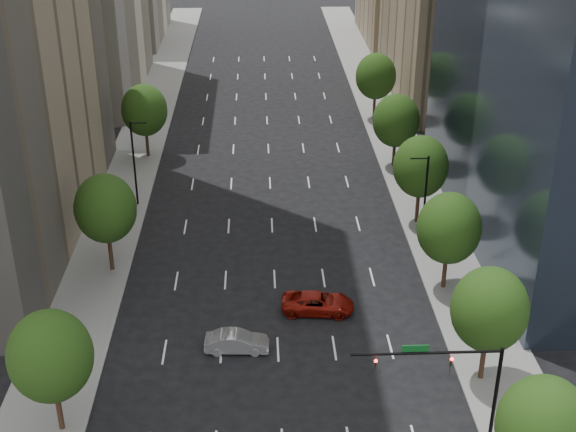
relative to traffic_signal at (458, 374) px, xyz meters
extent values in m
cube|color=slate|center=(-26.03, 30.00, -5.10)|extent=(6.00, 200.00, 0.15)
cube|color=slate|center=(4.97, 30.00, -5.10)|extent=(6.00, 200.00, 0.15)
ellipsoid|color=#1A320D|center=(3.47, -5.00, 0.23)|extent=(5.20, 5.20, 5.98)
cylinder|color=#382316|center=(3.47, 6.00, -3.17)|extent=(0.36, 0.36, 4.00)
ellipsoid|color=#1A320D|center=(3.47, 6.00, 0.59)|extent=(5.20, 5.20, 5.98)
cylinder|color=#382316|center=(3.47, 18.00, -3.22)|extent=(0.36, 0.36, 3.90)
ellipsoid|color=#1A320D|center=(3.47, 18.00, 0.44)|extent=(5.20, 5.20, 5.98)
cylinder|color=#382316|center=(3.47, 30.00, -3.12)|extent=(0.36, 0.36, 4.10)
ellipsoid|color=#1A320D|center=(3.47, 30.00, 0.73)|extent=(5.20, 5.20, 5.98)
cylinder|color=#382316|center=(3.47, 44.00, -3.27)|extent=(0.36, 0.36, 3.80)
ellipsoid|color=#1A320D|center=(3.47, 44.00, 0.30)|extent=(5.20, 5.20, 5.98)
cylinder|color=#382316|center=(3.47, 60.00, -3.17)|extent=(0.36, 0.36, 4.00)
ellipsoid|color=#1A320D|center=(3.47, 60.00, 0.59)|extent=(5.20, 5.20, 5.98)
cylinder|color=#382316|center=(-24.53, 2.00, -3.17)|extent=(0.36, 0.36, 4.00)
ellipsoid|color=#1A320D|center=(-24.53, 2.00, 0.59)|extent=(5.20, 5.20, 5.98)
cylinder|color=#382316|center=(-24.53, 22.00, -3.10)|extent=(0.36, 0.36, 4.15)
ellipsoid|color=#1A320D|center=(-24.53, 22.00, 0.80)|extent=(5.20, 5.20, 5.98)
cylinder|color=#382316|center=(-24.53, 48.00, -3.20)|extent=(0.36, 0.36, 3.95)
ellipsoid|color=#1A320D|center=(-24.53, 48.00, 0.52)|extent=(5.20, 5.20, 5.98)
cylinder|color=black|center=(2.97, 25.00, -0.67)|extent=(0.20, 0.20, 9.00)
cylinder|color=black|center=(2.17, 25.00, 3.63)|extent=(1.60, 0.14, 0.14)
cylinder|color=black|center=(-24.03, 35.00, -0.67)|extent=(0.20, 0.20, 9.00)
cylinder|color=black|center=(-23.23, 35.00, 3.63)|extent=(1.60, 0.14, 0.14)
cylinder|color=black|center=(2.47, 0.00, -1.67)|extent=(0.24, 0.24, 7.00)
cylinder|color=black|center=(-2.03, 0.00, 1.63)|extent=(9.00, 0.18, 0.18)
imported|color=black|center=(-0.53, 0.00, 1.08)|extent=(0.18, 0.22, 1.10)
imported|color=black|center=(-5.03, 0.00, 1.08)|extent=(0.18, 0.22, 1.10)
sphere|color=#FF0C07|center=(-0.53, -0.18, 1.28)|extent=(0.20, 0.20, 0.20)
sphere|color=#FF0C07|center=(-5.03, -0.18, 1.28)|extent=(0.20, 0.20, 0.20)
cube|color=#0C591E|center=(-2.73, 0.00, 1.98)|extent=(1.60, 0.06, 0.45)
imported|color=#99999E|center=(-13.53, 9.98, -4.40)|extent=(4.76, 1.83, 1.55)
imported|color=maroon|center=(-7.23, 14.91, -4.38)|extent=(5.96, 3.17, 1.59)
camera|label=1|loc=(-11.67, -37.27, 29.44)|focal=48.97mm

